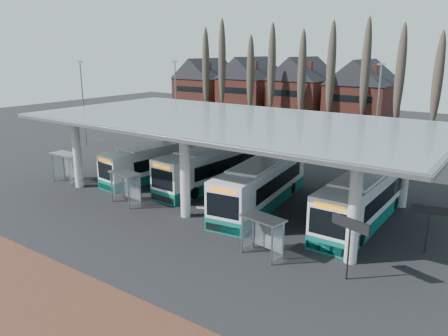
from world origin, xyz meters
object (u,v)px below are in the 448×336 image
Objects in this scene: bus_0 at (158,162)px; shelter_2 at (264,227)px; bus_1 at (214,167)px; bus_2 at (262,184)px; shelter_1 at (127,181)px; shelter_0 at (67,161)px; bus_3 at (364,199)px.

shelter_2 is at bearing -20.70° from bus_0.
bus_0 is 0.91× the size of bus_1.
bus_0 reaches higher than shelter_2.
bus_2 reaches higher than bus_0.
bus_2 is 4.42× the size of shelter_1.
bus_0 is at bearing 162.17° from shelter_2.
shelter_2 is (13.04, -1.59, -0.09)m from shelter_1.
bus_0 reaches higher than shelter_0.
shelter_0 is at bearing -177.21° from shelter_1.
bus_2 is (11.64, -0.96, 0.16)m from bus_0.
bus_3 is 25.34m from shelter_0.
bus_3 is (19.04, 0.23, 0.16)m from bus_0.
bus_2 is 4.64× the size of shelter_2.
bus_0 is 4.02× the size of shelter_0.
bus_1 is 4.40× the size of shelter_0.
bus_3 is at bearing 13.27° from shelter_0.
shelter_0 is at bearing -166.29° from bus_3.
bus_3 reaches higher than shelter_2.
bus_2 is (6.06, -2.10, 0.01)m from bus_1.
bus_0 is 7.33m from shelter_1.
bus_0 is 18.09m from shelter_2.
bus_2 is 17.88m from shelter_0.
bus_0 is at bearing -179.28° from bus_3.
shelter_0 reaches higher than shelter_1.
shelter_0 is 0.99× the size of shelter_1.
shelter_0 is at bearing -177.24° from shelter_2.
shelter_0 is 21.83m from shelter_2.
bus_1 is 8.19m from shelter_1.
bus_0 is 0.90× the size of bus_2.
bus_3 is (13.45, -0.91, 0.01)m from bus_1.
bus_2 is at bearing 15.17° from shelter_0.
bus_2 reaches higher than shelter_0.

